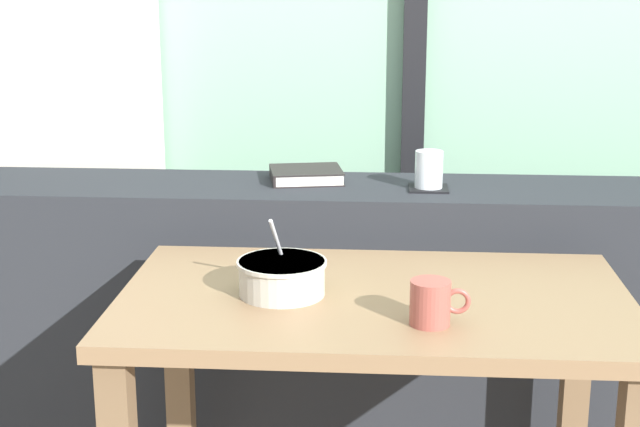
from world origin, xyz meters
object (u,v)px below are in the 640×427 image
soup_bowl (282,277)px  ceramic_mug (431,303)px  breakfast_table (374,350)px  coaster_square (428,188)px  juice_glass (429,171)px  closed_book (306,175)px

soup_bowl → ceramic_mug: (0.30, -0.14, 0.01)m
breakfast_table → coaster_square: 0.60m
juice_glass → ceramic_mug: juice_glass is taller
coaster_square → soup_bowl: 0.64m
closed_book → soup_bowl: bearing=-89.5°
breakfast_table → ceramic_mug: 0.25m
soup_bowl → ceramic_mug: bearing=-26.1°
breakfast_table → closed_book: closed_book is taller
coaster_square → closed_book: size_ratio=0.47×
breakfast_table → closed_book: size_ratio=4.90×
soup_bowl → breakfast_table: bearing=3.6°
soup_bowl → coaster_square: bearing=60.3°
breakfast_table → soup_bowl: soup_bowl is taller
juice_glass → closed_book: (-0.32, 0.07, -0.03)m
coaster_square → juice_glass: juice_glass is taller
coaster_square → juice_glass: size_ratio=1.06×
closed_book → soup_bowl: (0.00, -0.63, -0.07)m
breakfast_table → ceramic_mug: ceramic_mug is taller
coaster_square → soup_bowl: bearing=-119.7°
ceramic_mug → coaster_square: bearing=88.2°
juice_glass → soup_bowl: bearing=-119.7°
coaster_square → juice_glass: 0.05m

